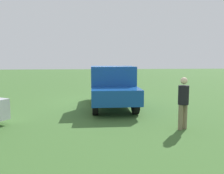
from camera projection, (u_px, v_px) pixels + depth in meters
name	position (u px, v px, depth m)	size (l,w,h in m)	color
ground_plane	(99.00, 103.00, 11.71)	(80.00, 80.00, 0.00)	#3D662D
pickup_truck	(112.00, 86.00, 10.60)	(4.74, 1.93, 1.84)	black
person_bystander	(183.00, 100.00, 7.25)	(0.43, 0.43, 1.60)	#7A6B51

